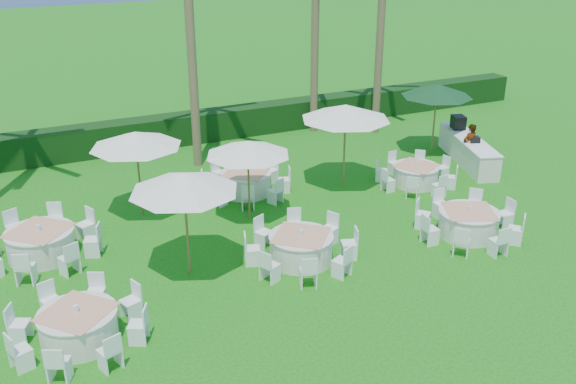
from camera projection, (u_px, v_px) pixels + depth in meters
name	position (u px, v px, depth m)	size (l,w,h in m)	color
ground	(306.00, 283.00, 16.32)	(120.00, 120.00, 0.00)	#145F10
hedge	(174.00, 130.00, 26.06)	(34.00, 1.00, 1.20)	black
banquet_table_a	(79.00, 326.00, 13.95)	(2.96, 2.96, 0.92)	silver
banquet_table_b	(301.00, 247.00, 17.24)	(3.02, 3.02, 0.93)	silver
banquet_table_c	(468.00, 222.00, 18.63)	(3.06, 3.06, 0.93)	silver
banquet_table_d	(41.00, 243.00, 17.43)	(3.14, 3.14, 0.97)	silver
banquet_table_e	(246.00, 182.00, 21.48)	(2.93, 2.93, 0.91)	silver
banquet_table_f	(416.00, 174.00, 22.19)	(2.78, 2.78, 0.85)	silver
umbrella_a	(184.00, 182.00, 15.79)	(2.77, 2.77, 2.81)	brown
umbrella_b	(248.00, 148.00, 18.92)	(2.56, 2.56, 2.52)	brown
umbrella_c	(136.00, 139.00, 19.09)	(2.77, 2.77, 2.72)	brown
umbrella_d	(346.00, 112.00, 21.17)	(3.02, 3.02, 2.90)	brown
umbrella_green	(437.00, 90.00, 24.30)	(2.72, 2.72, 2.76)	brown
buffet_table	(468.00, 149.00, 24.14)	(2.12, 4.21, 1.47)	silver
staff_person	(469.00, 146.00, 23.56)	(0.61, 0.40, 1.66)	gray
palm_c	(189.00, 12.00, 21.88)	(4.36, 4.26, 10.19)	brown
palm_d	(315.00, 11.00, 25.92)	(4.37, 4.25, 9.22)	brown
palm_e	(382.00, 2.00, 25.64)	(4.24, 4.38, 9.96)	brown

